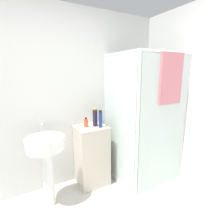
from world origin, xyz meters
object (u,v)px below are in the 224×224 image
Objects in this scene: sink at (46,154)px; shampoo_bottle_tall_black at (95,117)px; soap_dispenser at (86,123)px; shampoo_bottle_blue at (100,119)px.

shampoo_bottle_tall_black is (0.71, 0.14, 0.32)m from sink.
soap_dispenser is 0.15m from shampoo_bottle_tall_black.
shampoo_bottle_tall_black is at bearing -14.76° from soap_dispenser.
sink is 0.66m from soap_dispenser.
shampoo_bottle_tall_black reaches higher than soap_dispenser.
shampoo_bottle_blue reaches higher than soap_dispenser.
soap_dispenser is 0.57× the size of shampoo_bottle_blue.
shampoo_bottle_tall_black is 1.07× the size of shampoo_bottle_blue.
soap_dispenser is 0.53× the size of shampoo_bottle_tall_black.
shampoo_bottle_tall_black is at bearing 11.13° from sink.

